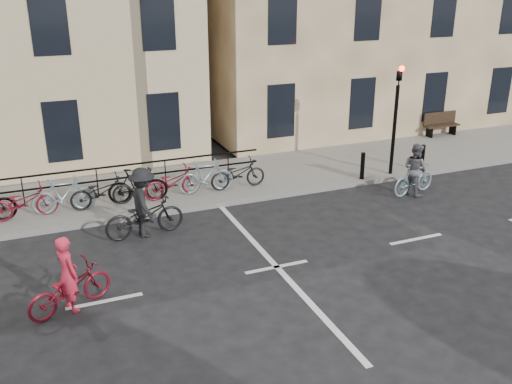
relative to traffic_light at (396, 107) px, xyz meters
name	(u,v)px	position (x,y,z in m)	size (l,w,h in m)	color
ground	(277,267)	(-6.20, -4.34, -2.45)	(120.00, 120.00, 0.00)	black
sidewalk	(75,201)	(-10.20, 1.66, -2.38)	(46.00, 4.00, 0.15)	slate
traffic_light	(396,107)	(0.00, 0.00, 0.00)	(0.18, 0.30, 3.90)	black
bollard_east	(362,166)	(-1.20, -0.09, -1.85)	(0.14, 0.14, 0.90)	black
bollard_west	(422,158)	(1.20, -0.09, -1.85)	(0.14, 0.14, 0.90)	black
bench	(441,123)	(4.80, 3.39, -1.78)	(1.60, 0.41, 0.97)	black
parked_bikes	(101,191)	(-9.50, 0.70, -1.81)	(10.40, 1.23, 1.05)	black
cyclist_pink	(69,285)	(-10.87, -4.38, -1.88)	(1.95, 1.34, 1.65)	maroon
cyclist_grey	(414,174)	(-0.25, -1.57, -1.79)	(1.77, 0.91, 1.65)	#7B96A2
cyclist_dark	(144,210)	(-8.70, -1.41, -1.71)	(2.17, 1.27, 1.88)	black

